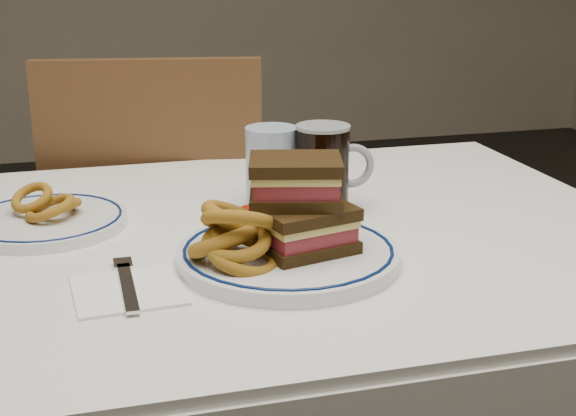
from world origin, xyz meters
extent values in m
cube|color=white|center=(0.00, 0.00, 0.73)|extent=(1.26, 0.86, 0.03)
cylinder|color=#452F16|center=(0.54, 0.34, 0.35)|extent=(0.06, 0.06, 0.71)
cube|color=white|center=(0.00, 0.43, 0.65)|extent=(1.26, 0.01, 0.17)
cube|color=#452F16|center=(-0.02, 0.66, 0.45)|extent=(0.51, 0.51, 0.04)
cylinder|color=#452F16|center=(0.20, 0.81, 0.21)|extent=(0.04, 0.04, 0.43)
cylinder|color=#452F16|center=(0.13, 0.44, 0.21)|extent=(0.04, 0.04, 0.43)
cylinder|color=#452F16|center=(-0.17, 0.87, 0.21)|extent=(0.04, 0.04, 0.43)
cylinder|color=#452F16|center=(-0.24, 0.51, 0.21)|extent=(0.04, 0.04, 0.43)
cube|color=#452F16|center=(-0.05, 0.46, 0.71)|extent=(0.44, 0.11, 0.48)
cylinder|color=white|center=(0.06, -0.13, 0.76)|extent=(0.29, 0.29, 0.02)
torus|color=#0A1B4B|center=(0.06, -0.13, 0.77)|extent=(0.28, 0.28, 0.01)
cube|color=black|center=(0.08, -0.14, 0.78)|extent=(0.14, 0.12, 0.02)
cube|color=#9B2D36|center=(0.08, -0.14, 0.79)|extent=(0.13, 0.11, 0.02)
cube|color=#E7CF67|center=(0.08, -0.14, 0.81)|extent=(0.13, 0.11, 0.01)
cube|color=black|center=(0.08, -0.14, 0.82)|extent=(0.14, 0.12, 0.02)
cube|color=black|center=(0.07, -0.13, 0.84)|extent=(0.14, 0.12, 0.02)
cube|color=#9B2D36|center=(0.07, -0.13, 0.86)|extent=(0.13, 0.11, 0.02)
cube|color=#E7CF67|center=(0.07, -0.13, 0.87)|extent=(0.13, 0.11, 0.01)
cube|color=black|center=(0.07, -0.13, 0.88)|extent=(0.14, 0.12, 0.02)
torus|color=brown|center=(0.00, -0.16, 0.78)|extent=(0.11, 0.10, 0.07)
torus|color=brown|center=(-0.02, -0.14, 0.79)|extent=(0.10, 0.10, 0.07)
torus|color=brown|center=(-0.01, -0.16, 0.80)|extent=(0.09, 0.09, 0.04)
torus|color=brown|center=(0.00, -0.11, 0.81)|extent=(0.10, 0.09, 0.06)
torus|color=brown|center=(-0.01, -0.15, 0.82)|extent=(0.10, 0.09, 0.07)
cylinder|color=silver|center=(0.04, -0.06, 0.79)|extent=(0.06, 0.06, 0.03)
cylinder|color=#8D1402|center=(0.04, -0.06, 0.80)|extent=(0.05, 0.05, 0.01)
cylinder|color=black|center=(0.17, 0.06, 0.82)|extent=(0.08, 0.08, 0.14)
cylinder|color=#9498A1|center=(0.17, 0.06, 0.89)|extent=(0.08, 0.08, 0.01)
torus|color=#9498A1|center=(0.22, 0.06, 0.82)|extent=(0.07, 0.02, 0.07)
cylinder|color=#A2B9D1|center=(0.10, 0.10, 0.82)|extent=(0.08, 0.08, 0.13)
cylinder|color=white|center=(-0.25, 0.10, 0.76)|extent=(0.24, 0.24, 0.02)
torus|color=#0A1B4B|center=(-0.25, 0.10, 0.77)|extent=(0.23, 0.23, 0.00)
torus|color=brown|center=(-0.23, 0.10, 0.77)|extent=(0.08, 0.08, 0.06)
torus|color=brown|center=(-0.24, 0.09, 0.78)|extent=(0.08, 0.08, 0.04)
torus|color=brown|center=(-0.26, 0.12, 0.79)|extent=(0.07, 0.07, 0.05)
cube|color=white|center=(-0.15, -0.17, 0.75)|extent=(0.14, 0.14, 0.00)
cube|color=silver|center=(-0.15, -0.17, 0.76)|extent=(0.02, 0.15, 0.00)
cube|color=silver|center=(-0.15, -0.09, 0.76)|extent=(0.02, 0.03, 0.00)
camera|label=1|loc=(-0.19, -1.08, 1.15)|focal=50.00mm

